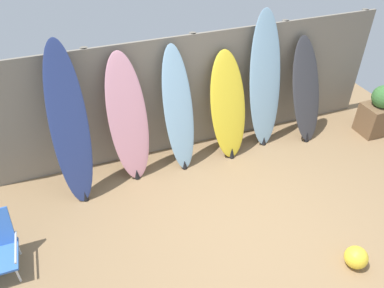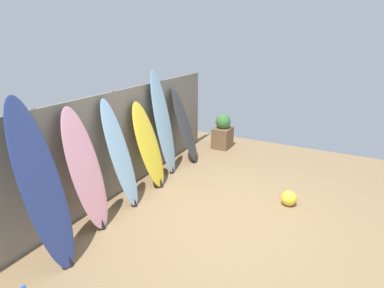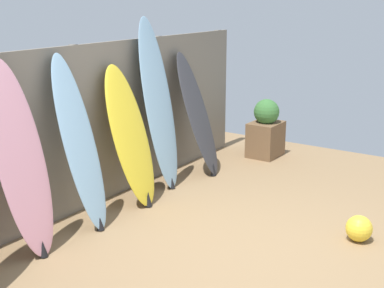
{
  "view_description": "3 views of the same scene",
  "coord_description": "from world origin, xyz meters",
  "px_view_note": "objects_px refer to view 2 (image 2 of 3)",
  "views": [
    {
      "loc": [
        -1.73,
        -2.55,
        3.62
      ],
      "look_at": [
        -0.42,
        0.96,
        0.8
      ],
      "focal_mm": 35.0,
      "sensor_mm": 36.0,
      "label": 1
    },
    {
      "loc": [
        -3.72,
        -1.39,
        2.64
      ],
      "look_at": [
        0.2,
        0.66,
        1.05
      ],
      "focal_mm": 28.0,
      "sensor_mm": 36.0,
      "label": 2
    },
    {
      "loc": [
        -3.95,
        -2.1,
        2.29
      ],
      "look_at": [
        0.49,
        0.89,
        0.8
      ],
      "focal_mm": 50.0,
      "sensor_mm": 36.0,
      "label": 3
    }
  ],
  "objects_px": {
    "surfboard_charcoal_5": "(185,127)",
    "surfboard_navy_0": "(42,187)",
    "surfboard_skyblue_2": "(120,155)",
    "planter_box": "(223,132)",
    "surfboard_skyblue_4": "(163,124)",
    "surfboard_pink_1": "(86,171)",
    "beach_ball": "(289,198)",
    "surfboard_yellow_3": "(149,146)"
  },
  "relations": [
    {
      "from": "surfboard_navy_0",
      "to": "beach_ball",
      "type": "bearing_deg",
      "value": -41.31
    },
    {
      "from": "surfboard_pink_1",
      "to": "surfboard_yellow_3",
      "type": "bearing_deg",
      "value": -0.27
    },
    {
      "from": "surfboard_navy_0",
      "to": "planter_box",
      "type": "bearing_deg",
      "value": -4.0
    },
    {
      "from": "surfboard_skyblue_4",
      "to": "planter_box",
      "type": "height_order",
      "value": "surfboard_skyblue_4"
    },
    {
      "from": "surfboard_pink_1",
      "to": "surfboard_yellow_3",
      "type": "relative_size",
      "value": 1.13
    },
    {
      "from": "surfboard_skyblue_4",
      "to": "beach_ball",
      "type": "bearing_deg",
      "value": -93.69
    },
    {
      "from": "surfboard_skyblue_2",
      "to": "planter_box",
      "type": "bearing_deg",
      "value": -7.52
    },
    {
      "from": "surfboard_yellow_3",
      "to": "surfboard_skyblue_2",
      "type": "bearing_deg",
      "value": 179.61
    },
    {
      "from": "surfboard_navy_0",
      "to": "planter_box",
      "type": "distance_m",
      "value": 4.79
    },
    {
      "from": "surfboard_yellow_3",
      "to": "beach_ball",
      "type": "distance_m",
      "value": 2.58
    },
    {
      "from": "beach_ball",
      "to": "surfboard_pink_1",
      "type": "bearing_deg",
      "value": 128.16
    },
    {
      "from": "surfboard_skyblue_2",
      "to": "surfboard_skyblue_4",
      "type": "xyz_separation_m",
      "value": [
        1.38,
        0.07,
        0.15
      ]
    },
    {
      "from": "surfboard_skyblue_2",
      "to": "surfboard_charcoal_5",
      "type": "height_order",
      "value": "surfboard_skyblue_2"
    },
    {
      "from": "surfboard_skyblue_2",
      "to": "surfboard_skyblue_4",
      "type": "bearing_deg",
      "value": 2.98
    },
    {
      "from": "surfboard_pink_1",
      "to": "planter_box",
      "type": "bearing_deg",
      "value": -6.21
    },
    {
      "from": "surfboard_charcoal_5",
      "to": "planter_box",
      "type": "xyz_separation_m",
      "value": [
        1.2,
        -0.4,
        -0.4
      ]
    },
    {
      "from": "surfboard_pink_1",
      "to": "surfboard_skyblue_2",
      "type": "height_order",
      "value": "surfboard_pink_1"
    },
    {
      "from": "surfboard_skyblue_2",
      "to": "surfboard_charcoal_5",
      "type": "distance_m",
      "value": 2.08
    },
    {
      "from": "surfboard_skyblue_2",
      "to": "surfboard_charcoal_5",
      "type": "bearing_deg",
      "value": -0.95
    },
    {
      "from": "surfboard_pink_1",
      "to": "beach_ball",
      "type": "height_order",
      "value": "surfboard_pink_1"
    },
    {
      "from": "surfboard_skyblue_4",
      "to": "beach_ball",
      "type": "relative_size",
      "value": 8.06
    },
    {
      "from": "surfboard_pink_1",
      "to": "surfboard_skyblue_4",
      "type": "xyz_separation_m",
      "value": [
        2.09,
        0.07,
        0.14
      ]
    },
    {
      "from": "surfboard_pink_1",
      "to": "surfboard_charcoal_5",
      "type": "height_order",
      "value": "surfboard_pink_1"
    },
    {
      "from": "surfboard_skyblue_4",
      "to": "surfboard_charcoal_5",
      "type": "bearing_deg",
      "value": -8.73
    },
    {
      "from": "surfboard_pink_1",
      "to": "surfboard_skyblue_4",
      "type": "bearing_deg",
      "value": 1.93
    },
    {
      "from": "planter_box",
      "to": "beach_ball",
      "type": "bearing_deg",
      "value": -135.5
    },
    {
      "from": "surfboard_pink_1",
      "to": "surfboard_navy_0",
      "type": "bearing_deg",
      "value": -172.18
    },
    {
      "from": "surfboard_skyblue_2",
      "to": "beach_ball",
      "type": "relative_size",
      "value": 6.88
    },
    {
      "from": "surfboard_navy_0",
      "to": "surfboard_charcoal_5",
      "type": "xyz_separation_m",
      "value": [
        3.54,
        0.07,
        -0.22
      ]
    },
    {
      "from": "surfboard_yellow_3",
      "to": "beach_ball",
      "type": "xyz_separation_m",
      "value": [
        0.46,
        -2.45,
        -0.65
      ]
    },
    {
      "from": "planter_box",
      "to": "beach_ball",
      "type": "relative_size",
      "value": 3.32
    },
    {
      "from": "surfboard_skyblue_2",
      "to": "planter_box",
      "type": "height_order",
      "value": "surfboard_skyblue_2"
    },
    {
      "from": "surfboard_pink_1",
      "to": "surfboard_skyblue_4",
      "type": "distance_m",
      "value": 2.1
    },
    {
      "from": "surfboard_charcoal_5",
      "to": "beach_ball",
      "type": "xyz_separation_m",
      "value": [
        -0.86,
        -2.42,
        -0.66
      ]
    },
    {
      "from": "beach_ball",
      "to": "surfboard_skyblue_4",
      "type": "bearing_deg",
      "value": 86.31
    },
    {
      "from": "surfboard_skyblue_4",
      "to": "surfboard_charcoal_5",
      "type": "height_order",
      "value": "surfboard_skyblue_4"
    },
    {
      "from": "surfboard_yellow_3",
      "to": "surfboard_charcoal_5",
      "type": "xyz_separation_m",
      "value": [
        1.32,
        -0.03,
        0.01
      ]
    },
    {
      "from": "surfboard_charcoal_5",
      "to": "surfboard_navy_0",
      "type": "bearing_deg",
      "value": -178.92
    },
    {
      "from": "surfboard_pink_1",
      "to": "planter_box",
      "type": "distance_m",
      "value": 4.04
    },
    {
      "from": "surfboard_skyblue_4",
      "to": "surfboard_skyblue_2",
      "type": "bearing_deg",
      "value": -177.02
    },
    {
      "from": "surfboard_navy_0",
      "to": "beach_ball",
      "type": "xyz_separation_m",
      "value": [
        2.68,
        -2.35,
        -0.88
      ]
    },
    {
      "from": "surfboard_skyblue_2",
      "to": "beach_ball",
      "type": "bearing_deg",
      "value": -63.57
    }
  ]
}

